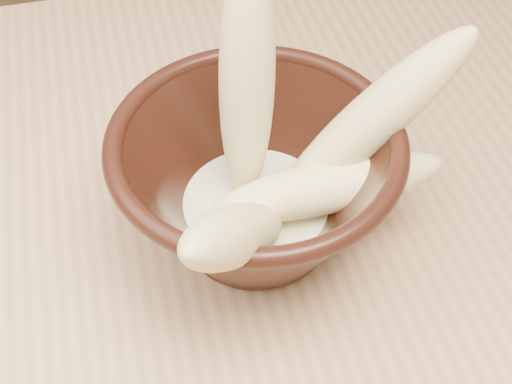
# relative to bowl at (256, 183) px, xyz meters

# --- Properties ---
(bowl) EXTENTS (0.18, 0.18, 0.10)m
(bowl) POSITION_rel_bowl_xyz_m (0.00, 0.00, 0.00)
(bowl) COLOR black
(bowl) RESTS_ON table
(milk_puddle) EXTENTS (0.10, 0.10, 0.01)m
(milk_puddle) POSITION_rel_bowl_xyz_m (-0.00, 0.00, -0.02)
(milk_puddle) COLOR beige
(milk_puddle) RESTS_ON bowl
(banana_upright) EXTENTS (0.05, 0.07, 0.17)m
(banana_upright) POSITION_rel_bowl_xyz_m (0.00, 0.03, 0.06)
(banana_upright) COLOR #F1E08E
(banana_upright) RESTS_ON bowl
(banana_right) EXTENTS (0.13, 0.03, 0.14)m
(banana_right) POSITION_rel_bowl_xyz_m (0.07, -0.00, 0.04)
(banana_right) COLOR #F1E08E
(banana_right) RESTS_ON bowl
(banana_across) EXTENTS (0.15, 0.03, 0.04)m
(banana_across) POSITION_rel_bowl_xyz_m (0.04, -0.02, 0.00)
(banana_across) COLOR #F1E08E
(banana_across) RESTS_ON bowl
(banana_front) EXTENTS (0.10, 0.12, 0.12)m
(banana_front) POSITION_rel_bowl_xyz_m (-0.02, -0.06, 0.03)
(banana_front) COLOR #F1E08E
(banana_front) RESTS_ON bowl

